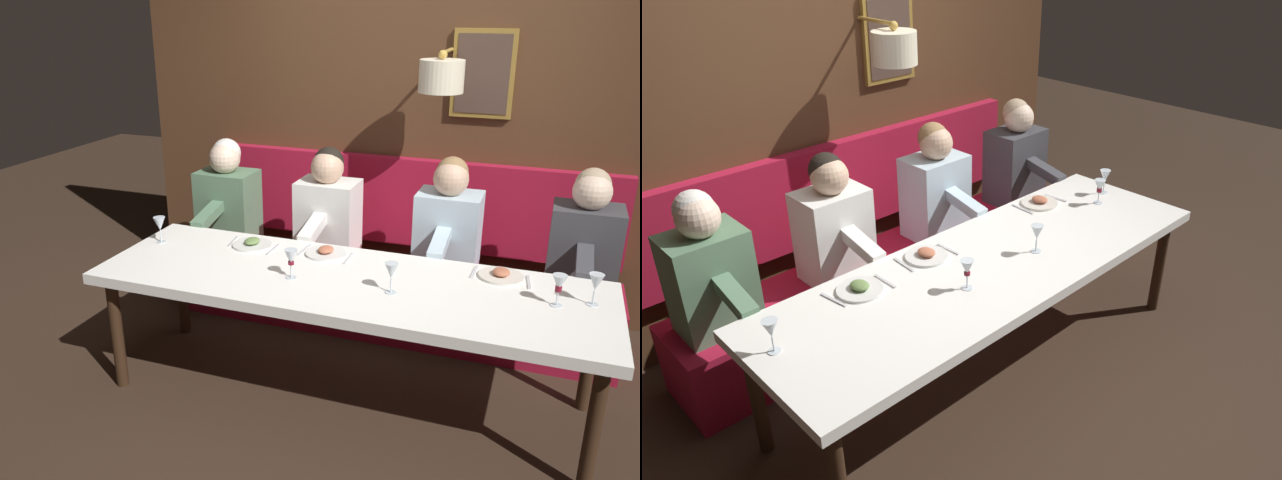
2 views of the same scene
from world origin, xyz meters
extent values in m
plane|color=#332319|center=(0.00, 0.00, 0.00)|extent=(12.00, 12.00, 0.00)
cube|color=white|center=(0.00, 0.00, 0.71)|extent=(0.90, 2.75, 0.06)
cylinder|color=#301E12|center=(-0.35, -1.28, 0.34)|extent=(0.07, 0.07, 0.68)
cylinder|color=#301E12|center=(0.35, -1.28, 0.34)|extent=(0.07, 0.07, 0.68)
cylinder|color=#301E12|center=(0.35, 1.28, 0.34)|extent=(0.07, 0.07, 0.68)
cube|color=maroon|center=(0.89, 0.00, 0.23)|extent=(0.52, 2.95, 0.45)
cube|color=#51331E|center=(1.48, 0.00, 1.45)|extent=(0.10, 4.15, 2.90)
cube|color=maroon|center=(1.39, 0.00, 0.77)|extent=(0.10, 2.95, 0.64)
cube|color=olive|center=(1.42, -0.46, 1.69)|extent=(0.04, 0.40, 0.57)
cube|color=#4C382D|center=(1.40, -0.46, 1.69)|extent=(0.01, 0.34, 0.51)
cylinder|color=#B78E3D|center=(1.25, -0.25, 1.84)|extent=(0.35, 0.02, 0.02)
cylinder|color=beige|center=(1.08, -0.25, 1.70)|extent=(0.28, 0.28, 0.20)
sphere|color=#B78E3D|center=(1.08, -0.25, 1.83)|extent=(0.06, 0.06, 0.06)
cube|color=#3D3D42|center=(0.89, -1.19, 0.73)|extent=(0.30, 0.40, 0.56)
sphere|color=beige|center=(0.87, -1.19, 1.11)|extent=(0.22, 0.22, 0.22)
sphere|color=tan|center=(0.90, -1.19, 1.14)|extent=(0.20, 0.20, 0.20)
cube|color=#3D3D42|center=(0.60, -1.19, 0.77)|extent=(0.33, 0.09, 0.14)
cube|color=silver|center=(0.89, -0.38, 0.73)|extent=(0.30, 0.40, 0.56)
sphere|color=#D1A889|center=(0.87, -0.38, 1.11)|extent=(0.22, 0.22, 0.22)
sphere|color=#937047|center=(0.90, -0.38, 1.14)|extent=(0.20, 0.20, 0.20)
cube|color=silver|center=(0.60, -0.38, 0.77)|extent=(0.33, 0.09, 0.14)
cube|color=white|center=(0.89, 0.43, 0.73)|extent=(0.30, 0.40, 0.56)
sphere|color=#D1A889|center=(0.87, 0.43, 1.11)|extent=(0.22, 0.22, 0.22)
sphere|color=black|center=(0.90, 0.43, 1.14)|extent=(0.20, 0.20, 0.20)
cube|color=white|center=(0.60, 0.43, 0.77)|extent=(0.33, 0.09, 0.14)
cube|color=#567A5B|center=(0.89, 1.19, 0.73)|extent=(0.30, 0.40, 0.56)
sphere|color=beige|center=(0.87, 1.19, 1.11)|extent=(0.22, 0.22, 0.22)
sphere|color=silver|center=(0.90, 1.19, 1.14)|extent=(0.20, 0.20, 0.20)
cube|color=#567A5B|center=(0.60, 1.19, 0.77)|extent=(0.33, 0.09, 0.14)
cylinder|color=silver|center=(0.28, 0.23, 0.75)|extent=(0.24, 0.24, 0.01)
ellipsoid|color=#B76647|center=(0.28, 0.23, 0.77)|extent=(0.11, 0.09, 0.04)
cube|color=silver|center=(0.26, 0.08, 0.74)|extent=(0.17, 0.02, 0.01)
cube|color=silver|center=(0.30, 0.37, 0.74)|extent=(0.18, 0.03, 0.01)
cylinder|color=silver|center=(0.30, -0.77, 0.75)|extent=(0.24, 0.24, 0.01)
ellipsoid|color=#B76647|center=(0.30, -0.77, 0.77)|extent=(0.11, 0.09, 0.04)
cube|color=silver|center=(0.28, -0.92, 0.74)|extent=(0.17, 0.03, 0.01)
cube|color=silver|center=(0.32, -0.63, 0.74)|extent=(0.18, 0.02, 0.01)
cylinder|color=silver|center=(0.26, 0.69, 0.75)|extent=(0.24, 0.24, 0.01)
ellipsoid|color=#668447|center=(0.26, 0.69, 0.77)|extent=(0.11, 0.09, 0.04)
cube|color=silver|center=(0.24, 0.55, 0.74)|extent=(0.17, 0.01, 0.01)
cube|color=silver|center=(0.28, 0.84, 0.74)|extent=(0.18, 0.04, 0.01)
cylinder|color=silver|center=(0.04, -1.06, 0.74)|extent=(0.06, 0.06, 0.00)
cylinder|color=silver|center=(0.04, -1.06, 0.78)|extent=(0.01, 0.01, 0.07)
cone|color=silver|center=(0.04, -1.06, 0.86)|extent=(0.07, 0.07, 0.08)
cylinder|color=maroon|center=(0.04, -1.06, 0.83)|extent=(0.03, 0.03, 0.03)
cylinder|color=silver|center=(0.12, 1.25, 0.74)|extent=(0.06, 0.06, 0.00)
cylinder|color=silver|center=(0.12, 1.25, 0.78)|extent=(0.01, 0.01, 0.07)
cone|color=silver|center=(0.12, 1.25, 0.86)|extent=(0.07, 0.07, 0.08)
cylinder|color=silver|center=(-0.10, -0.26, 0.74)|extent=(0.06, 0.06, 0.00)
cylinder|color=silver|center=(-0.10, -0.26, 0.78)|extent=(0.01, 0.01, 0.07)
cone|color=silver|center=(-0.10, -0.26, 0.86)|extent=(0.07, 0.07, 0.08)
cylinder|color=silver|center=(-0.10, 0.29, 0.74)|extent=(0.06, 0.06, 0.00)
cylinder|color=silver|center=(-0.10, 0.29, 0.78)|extent=(0.01, 0.01, 0.07)
cone|color=silver|center=(-0.10, 0.29, 0.86)|extent=(0.07, 0.07, 0.08)
cylinder|color=maroon|center=(-0.10, 0.29, 0.83)|extent=(0.03, 0.03, 0.02)
cylinder|color=silver|center=(0.12, -1.23, 0.74)|extent=(0.06, 0.06, 0.00)
cylinder|color=silver|center=(0.12, -1.23, 0.78)|extent=(0.01, 0.01, 0.07)
cone|color=silver|center=(0.12, -1.23, 0.86)|extent=(0.07, 0.07, 0.08)
camera|label=1|loc=(-3.03, -0.97, 2.15)|focal=36.20mm
camera|label=2|loc=(-1.99, 2.15, 2.43)|focal=34.55mm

